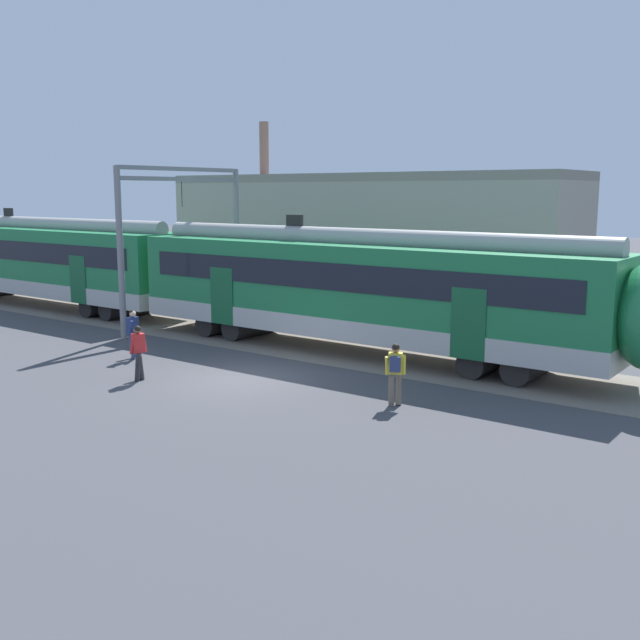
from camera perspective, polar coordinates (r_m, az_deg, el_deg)
ground_plane at (r=22.63m, az=-5.91°, el=-4.49°), size 160.00×160.00×0.00m
track_bed at (r=33.49m, az=-13.06°, el=-0.03°), size 80.00×4.40×0.01m
commuter_train at (r=31.34m, az=-10.28°, el=3.56°), size 38.05×3.07×4.73m
pedestrian_navy at (r=25.80m, az=-14.07°, el=-0.78°), size 0.68×0.54×1.67m
pedestrian_red at (r=22.76m, az=-13.68°, el=-2.15°), size 0.59×0.64×1.67m
pedestrian_yellow at (r=19.61m, az=5.76°, el=-3.74°), size 0.51×0.71×1.67m
catenary_gantry at (r=31.21m, az=-10.42°, el=7.32°), size 0.24×6.64×6.53m
background_building at (r=37.11m, az=3.24°, el=6.12°), size 21.08×5.00×9.20m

